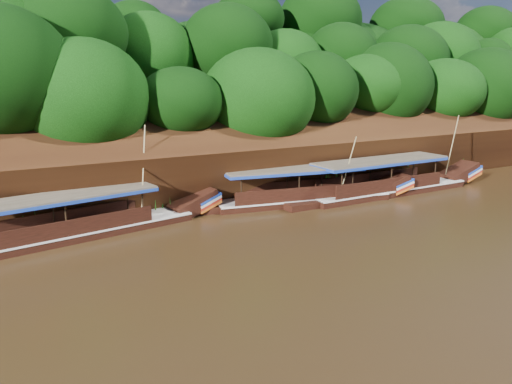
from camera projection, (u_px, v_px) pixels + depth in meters
ground at (350, 244)px, 24.88m from camera, size 160.00×160.00×0.00m
riverbank at (183, 149)px, 43.75m from camera, size 120.00×30.06×19.40m
boat_0 at (397, 185)px, 35.63m from camera, size 15.73×2.78×5.89m
boat_1 at (313, 194)px, 32.90m from camera, size 14.00×4.37×4.84m
boat_2 at (91, 225)px, 26.21m from camera, size 15.06×4.48×5.96m
reeds at (206, 196)px, 31.07m from camera, size 48.83×2.16×1.93m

